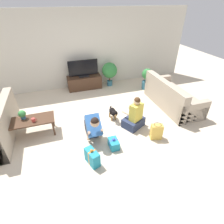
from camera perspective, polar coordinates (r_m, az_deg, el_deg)
name	(u,v)px	position (r m, az deg, el deg)	size (l,w,h in m)	color
ground_plane	(97,125)	(4.68, -4.79, -4.16)	(16.00, 16.00, 0.00)	beige
wall_back	(77,51)	(6.50, -11.45, 19.06)	(8.40, 0.06, 2.60)	beige
sofa_right	(171,97)	(5.64, 18.80, 4.62)	(0.89, 1.96, 0.84)	tan
coffee_table	(30,122)	(4.57, -25.08, -2.86)	(1.09, 0.51, 0.43)	#472D1E
tv_console	(85,82)	(6.57, -8.96, 9.55)	(1.20, 0.47, 0.46)	#472D1E
tv	(83,69)	(6.39, -9.34, 13.56)	(1.04, 0.20, 0.59)	black
potted_plant_back_right	(110,71)	(6.60, -0.80, 13.27)	(0.56, 0.56, 0.87)	#336B84
potted_plant_corner_right	(147,78)	(6.51, 11.31, 10.91)	(0.38, 0.38, 0.75)	#336B84
person_kneeling	(93,127)	(4.08, -6.25, -4.76)	(0.35, 0.80, 0.78)	#23232D
person_sitting	(134,117)	(4.47, 7.34, -1.57)	(0.65, 0.61, 0.88)	#283351
dog	(113,112)	(4.73, 0.38, -0.12)	(0.17, 0.51, 0.36)	black
gift_box_a	(114,144)	(3.98, 0.55, -10.27)	(0.20, 0.31, 0.26)	teal
gift_box_b	(92,157)	(3.64, -6.47, -14.46)	(0.27, 0.39, 0.38)	teal
gift_bag_a	(156,132)	(4.27, 14.31, -6.23)	(0.30, 0.21, 0.41)	#E5B74C
mug	(33,120)	(4.42, -24.26, -2.39)	(0.12, 0.08, 0.09)	#B23D38
tabletop_plant	(22,114)	(4.60, -27.27, -0.67)	(0.17, 0.17, 0.22)	#336B84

